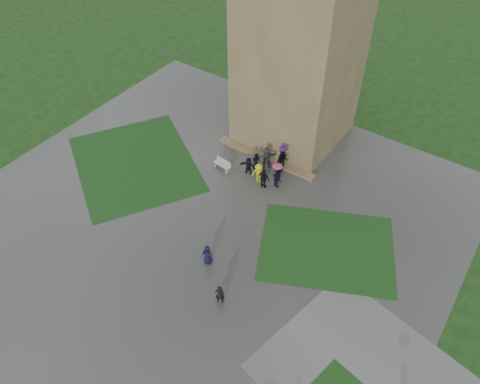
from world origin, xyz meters
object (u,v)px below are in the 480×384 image
Objects in this scene: bench at (223,164)px; pedestrian_near at (220,294)px; tower at (302,36)px; pedestrian_mid at (207,255)px.

pedestrian_near is at bearing -46.71° from bench.
tower reaches higher than pedestrian_near.
tower is at bearing 76.77° from pedestrian_mid.
tower is 17.80m from pedestrian_mid.
tower is at bearing -104.20° from pedestrian_near.
tower is 11.33× the size of bench.
bench is at bearing 97.70° from pedestrian_mid.
pedestrian_mid is at bearing -51.93° from bench.
bench is at bearing -106.66° from tower.
bench is 9.47m from pedestrian_mid.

